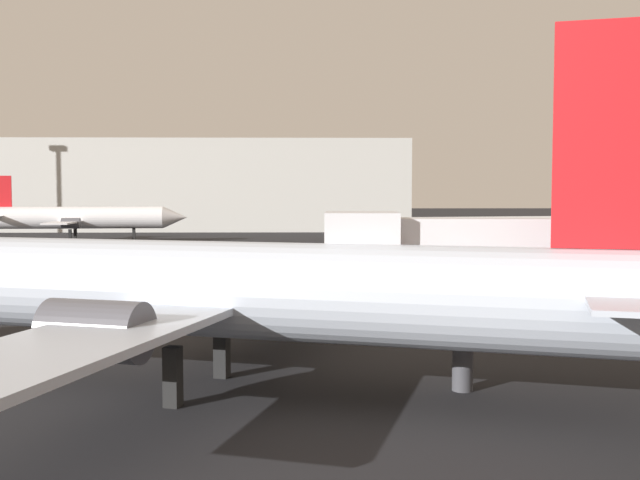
# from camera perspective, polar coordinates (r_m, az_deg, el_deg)

# --- Properties ---
(airplane_at_gate) EXTENTS (36.63, 24.72, 11.48)m
(airplane_at_gate) POSITION_cam_1_polar(r_m,az_deg,el_deg) (25.77, -11.52, -3.51)
(airplane_at_gate) COLOR #B2BCCC
(airplane_at_gate) RESTS_ON ground_plane
(airplane_distant) EXTENTS (28.69, 20.07, 9.59)m
(airplane_distant) POSITION_cam_1_polar(r_m,az_deg,el_deg) (69.89, 15.89, 0.67)
(airplane_distant) COLOR silver
(airplane_distant) RESTS_ON ground_plane
(airplane_far_left) EXTENTS (28.02, 19.96, 8.84)m
(airplane_far_left) POSITION_cam_1_polar(r_m,az_deg,el_deg) (104.18, -17.84, 1.62)
(airplane_far_left) COLOR white
(airplane_far_left) RESTS_ON ground_plane
(jet_bridge) EXTENTS (18.34, 3.20, 6.00)m
(jet_bridge) POSITION_cam_1_polar(r_m,az_deg,el_deg) (26.16, 18.68, -1.31)
(jet_bridge) COLOR silver
(jet_bridge) RESTS_ON ground_plane
(baggage_cart) EXTENTS (2.71, 2.12, 1.30)m
(baggage_cart) POSITION_cam_1_polar(r_m,az_deg,el_deg) (40.62, -1.93, -4.71)
(baggage_cart) COLOR #1972BF
(baggage_cart) RESTS_ON ground_plane
(terminal_building) EXTENTS (70.24, 27.76, 15.70)m
(terminal_building) POSITION_cam_1_polar(r_m,az_deg,el_deg) (139.82, -8.28, 4.09)
(terminal_building) COLOR #B7B7B2
(terminal_building) RESTS_ON ground_plane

